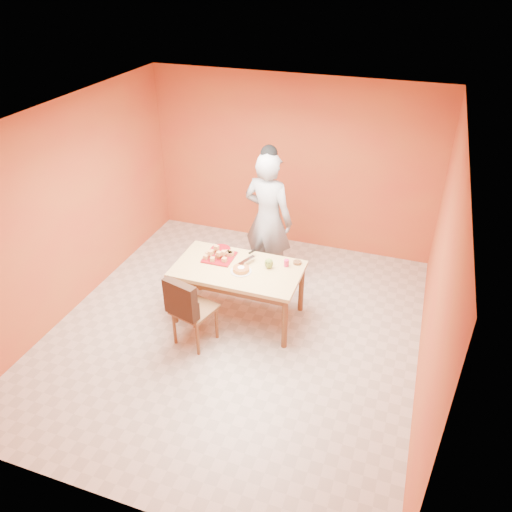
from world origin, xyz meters
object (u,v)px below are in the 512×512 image
(dining_chair, at_px, (193,308))
(magenta_glass, at_px, (286,263))
(checker_tin, at_px, (297,263))
(egg_ornament, at_px, (269,263))
(red_dinner_plate, at_px, (221,249))
(pastry_platter, at_px, (219,257))
(dining_table, at_px, (238,274))
(person, at_px, (268,220))
(sponge_cake, at_px, (241,269))

(dining_chair, relative_size, magenta_glass, 10.83)
(dining_chair, height_order, checker_tin, dining_chair)
(dining_chair, xyz_separation_m, magenta_glass, (0.89, 0.89, 0.29))
(egg_ornament, bearing_deg, dining_chair, -127.72)
(red_dinner_plate, bearing_deg, checker_tin, 0.45)
(magenta_glass, bearing_deg, pastry_platter, -173.64)
(checker_tin, bearing_deg, pastry_platter, -168.62)
(dining_table, xyz_separation_m, checker_tin, (0.68, 0.34, 0.11))
(person, height_order, egg_ornament, person)
(red_dinner_plate, bearing_deg, person, 53.13)
(red_dinner_plate, distance_m, magenta_glass, 0.94)
(pastry_platter, distance_m, magenta_glass, 0.88)
(pastry_platter, height_order, sponge_cake, sponge_cake)
(dining_table, relative_size, red_dinner_plate, 5.98)
(dining_table, bearing_deg, red_dinner_plate, 138.52)
(dining_table, relative_size, checker_tin, 15.12)
(pastry_platter, distance_m, red_dinner_plate, 0.20)
(egg_ornament, bearing_deg, red_dinner_plate, 168.21)
(sponge_cake, bearing_deg, dining_chair, -123.66)
(pastry_platter, bearing_deg, dining_table, -24.08)
(dining_chair, xyz_separation_m, person, (0.41, 1.61, 0.47))
(magenta_glass, bearing_deg, checker_tin, 41.54)
(dining_chair, bearing_deg, magenta_glass, 59.91)
(checker_tin, bearing_deg, red_dinner_plate, -179.55)
(pastry_platter, distance_m, checker_tin, 1.01)
(dining_chair, relative_size, pastry_platter, 2.65)
(pastry_platter, relative_size, egg_ornament, 2.71)
(dining_chair, relative_size, sponge_cake, 4.83)
(dining_chair, xyz_separation_m, red_dinner_plate, (-0.05, 0.99, 0.25))
(person, relative_size, egg_ornament, 14.29)
(checker_tin, bearing_deg, dining_chair, -135.19)
(red_dinner_plate, relative_size, magenta_glass, 2.93)
(red_dinner_plate, xyz_separation_m, egg_ornament, (0.74, -0.21, 0.06))
(dining_table, relative_size, person, 0.81)
(dining_table, height_order, sponge_cake, sponge_cake)
(dining_table, height_order, egg_ornament, egg_ornament)
(sponge_cake, height_order, checker_tin, sponge_cake)
(person, height_order, red_dinner_plate, person)
(dining_chair, height_order, person, person)
(dining_chair, bearing_deg, pastry_platter, 103.81)
(pastry_platter, distance_m, egg_ornament, 0.68)
(pastry_platter, xyz_separation_m, egg_ornament, (0.68, -0.02, 0.06))
(pastry_platter, relative_size, magenta_glass, 4.10)
(red_dinner_plate, bearing_deg, dining_table, -41.48)
(dining_chair, xyz_separation_m, checker_tin, (1.00, 1.00, 0.26))
(sponge_cake, relative_size, checker_tin, 1.94)
(pastry_platter, bearing_deg, sponge_cake, -28.77)
(red_dinner_plate, relative_size, checker_tin, 2.53)
(dining_table, xyz_separation_m, magenta_glass, (0.56, 0.24, 0.14))
(pastry_platter, distance_m, sponge_cake, 0.43)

